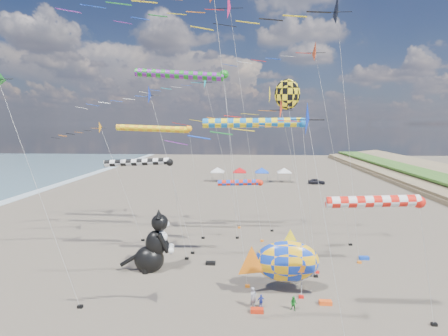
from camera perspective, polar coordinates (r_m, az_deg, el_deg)
delta_kite_0 at (r=34.14m, az=14.90°, el=23.26°), size 15.93×2.91×24.33m
delta_kite_1 at (r=29.85m, az=8.32°, el=8.80°), size 11.15×2.08×15.30m
delta_kite_2 at (r=39.62m, az=-1.08°, el=24.15°), size 15.72×3.02×26.34m
delta_kite_3 at (r=17.48m, az=8.37°, el=6.84°), size 9.89×1.86×14.25m
delta_kite_4 at (r=40.55m, az=-19.99°, el=5.63°), size 8.93×1.51×13.43m
delta_kite_5 at (r=28.07m, az=-32.46°, el=11.96°), size 11.03×2.41×17.36m
delta_kite_6 at (r=43.17m, az=-3.09°, el=13.26°), size 10.33×1.88×18.94m
delta_kite_7 at (r=28.58m, az=-6.78°, el=25.61°), size 14.17×2.34×23.59m
delta_kite_8 at (r=35.21m, az=-13.27°, el=11.02°), size 10.78×2.00×16.84m
delta_kite_9 at (r=38.39m, az=14.14°, el=17.52°), size 12.65×2.32×21.53m
windsock_0 at (r=33.84m, az=-13.38°, el=0.82°), size 7.88×0.69×9.80m
windsock_1 at (r=24.06m, az=23.94°, el=-5.12°), size 7.38×0.78×8.60m
windsock_2 at (r=39.64m, az=-6.54°, el=14.83°), size 11.46×0.94×18.85m
windsock_3 at (r=28.93m, az=5.49°, el=7.26°), size 9.79×0.82×13.54m
windsock_4 at (r=39.68m, az=-11.02°, el=6.24°), size 9.78×0.74×12.89m
windsock_5 at (r=42.24m, az=2.96°, el=-2.45°), size 6.82×0.74×6.37m
angelfish_kite at (r=31.38m, az=9.92°, el=11.53°), size 3.74×3.02×16.91m
cat_inflatable at (r=32.29m, az=-11.67°, el=-11.56°), size 4.37×2.78×5.47m
fish_inflatable at (r=28.41m, az=10.11°, el=-14.73°), size 6.70×3.25×5.01m
person_adult at (r=26.57m, az=4.79°, el=-20.33°), size 0.66×0.64×1.53m
child_green at (r=26.72m, az=11.30°, el=-20.89°), size 0.63×0.58×1.03m
child_blue at (r=26.73m, az=6.05°, el=-20.80°), size 0.64×0.42×1.01m
kite_bag_0 at (r=26.31m, az=5.41°, el=-22.15°), size 0.90×0.44×0.30m
kite_bag_1 at (r=33.74m, az=-2.21°, el=-15.26°), size 0.90×0.44×0.30m
kite_bag_2 at (r=28.15m, az=16.23°, el=-20.34°), size 0.90×0.44×0.30m
kite_bag_3 at (r=37.44m, az=21.88°, el=-13.47°), size 0.90×0.44×0.30m
tent_row at (r=78.83m, az=4.38°, el=-0.03°), size 19.20×4.20×3.80m
parked_car at (r=78.76m, az=14.88°, el=-2.12°), size 3.66×1.57×1.23m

